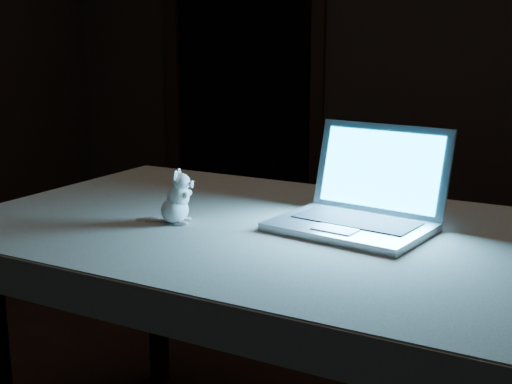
% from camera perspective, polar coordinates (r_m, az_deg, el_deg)
% --- Properties ---
extents(back_wall, '(4.50, 0.04, 2.60)m').
position_cam_1_polar(back_wall, '(4.25, 13.65, 14.15)').
color(back_wall, black).
rests_on(back_wall, ground).
extents(doorway, '(1.06, 0.36, 2.13)m').
position_cam_1_polar(doorway, '(4.47, -1.01, 11.40)').
color(doorway, black).
rests_on(doorway, back_wall).
extents(table, '(1.49, 1.12, 0.72)m').
position_cam_1_polar(table, '(1.82, 0.11, -13.84)').
color(table, black).
rests_on(table, floor).
extents(tablecloth, '(1.65, 1.32, 0.09)m').
position_cam_1_polar(tablecloth, '(1.73, -2.93, -3.77)').
color(tablecloth, beige).
rests_on(tablecloth, table).
extents(laptop, '(0.44, 0.41, 0.24)m').
position_cam_1_polar(laptop, '(1.61, 7.97, 0.93)').
color(laptop, '#A5A4A9').
rests_on(laptop, tablecloth).
extents(plush_mouse, '(0.12, 0.12, 0.13)m').
position_cam_1_polar(plush_mouse, '(1.68, -6.81, -0.38)').
color(plush_mouse, white).
rests_on(plush_mouse, tablecloth).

